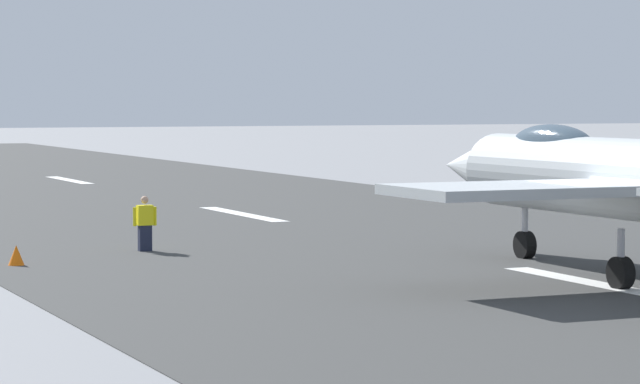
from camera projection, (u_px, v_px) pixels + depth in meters
ground_plane at (598, 285)px, 36.72m from camera, size 400.00×400.00×0.00m
runway_strip at (599, 285)px, 36.70m from camera, size 240.00×26.00×0.02m
fighter_jet at (630, 177)px, 38.13m from camera, size 17.40×13.39×5.67m
crew_person at (145, 224)px, 44.64m from camera, size 0.28×0.70×1.60m
marker_cone_mid at (16, 256)px, 40.85m from camera, size 0.44×0.44×0.55m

